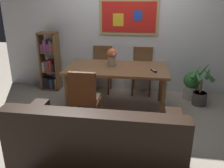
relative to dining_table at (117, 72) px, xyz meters
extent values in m
plane|color=gray|center=(0.08, -0.38, -0.65)|extent=(12.00, 12.00, 0.00)
cube|color=silver|center=(0.08, 0.97, 0.65)|extent=(5.20, 0.10, 2.60)
cube|color=tan|center=(0.10, 0.90, 0.83)|extent=(1.14, 0.02, 0.67)
cube|color=red|center=(0.10, 0.89, 0.83)|extent=(1.04, 0.01, 0.57)
cube|color=gold|center=(-0.10, 0.88, 0.78)|extent=(0.20, 0.00, 0.24)
cube|color=#263FA5|center=(0.27, 0.88, 0.86)|extent=(0.17, 0.00, 0.19)
cube|color=brown|center=(0.00, 0.00, 0.07)|extent=(1.69, 0.93, 0.04)
cylinder|color=brown|center=(-0.76, -0.39, -0.30)|extent=(0.07, 0.07, 0.70)
cylinder|color=brown|center=(0.76, -0.39, -0.30)|extent=(0.07, 0.07, 0.70)
cylinder|color=brown|center=(-0.76, 0.39, -0.30)|extent=(0.07, 0.07, 0.70)
cylinder|color=brown|center=(0.76, 0.39, -0.30)|extent=(0.07, 0.07, 0.70)
cube|color=brown|center=(0.41, 0.73, -0.21)|extent=(0.40, 0.40, 0.03)
cube|color=#997A66|center=(0.41, 0.73, -0.19)|extent=(0.36, 0.36, 0.03)
cylinder|color=brown|center=(0.58, 0.90, -0.44)|extent=(0.04, 0.04, 0.42)
cylinder|color=brown|center=(0.24, 0.90, -0.44)|extent=(0.04, 0.04, 0.42)
cylinder|color=brown|center=(0.58, 0.56, -0.44)|extent=(0.04, 0.04, 0.42)
cylinder|color=brown|center=(0.24, 0.56, -0.44)|extent=(0.04, 0.04, 0.42)
cube|color=brown|center=(0.41, 0.91, 0.03)|extent=(0.38, 0.04, 0.46)
cube|color=brown|center=(0.41, 0.91, 0.23)|extent=(0.38, 0.05, 0.06)
cube|color=brown|center=(-0.41, 0.71, -0.21)|extent=(0.40, 0.40, 0.03)
cube|color=#997A66|center=(-0.41, 0.71, -0.19)|extent=(0.36, 0.36, 0.03)
cylinder|color=brown|center=(-0.24, 0.88, -0.44)|extent=(0.04, 0.04, 0.42)
cylinder|color=brown|center=(-0.58, 0.88, -0.44)|extent=(0.04, 0.04, 0.42)
cylinder|color=brown|center=(-0.24, 0.54, -0.44)|extent=(0.04, 0.04, 0.42)
cylinder|color=brown|center=(-0.58, 0.54, -0.44)|extent=(0.04, 0.04, 0.42)
cube|color=brown|center=(-0.41, 0.89, 0.03)|extent=(0.38, 0.04, 0.46)
cube|color=brown|center=(-0.41, 0.89, 0.23)|extent=(0.38, 0.05, 0.06)
cube|color=brown|center=(-0.35, -0.72, -0.21)|extent=(0.40, 0.40, 0.03)
cube|color=#997A66|center=(-0.35, -0.72, -0.19)|extent=(0.36, 0.36, 0.03)
cylinder|color=brown|center=(-0.52, -0.89, -0.44)|extent=(0.04, 0.04, 0.42)
cylinder|color=brown|center=(-0.18, -0.89, -0.44)|extent=(0.04, 0.04, 0.42)
cylinder|color=brown|center=(-0.52, -0.55, -0.44)|extent=(0.04, 0.04, 0.42)
cylinder|color=brown|center=(-0.18, -0.55, -0.44)|extent=(0.04, 0.04, 0.42)
cube|color=brown|center=(-0.35, -0.90, 0.03)|extent=(0.38, 0.04, 0.46)
cube|color=brown|center=(-0.35, -0.90, 0.23)|extent=(0.38, 0.05, 0.06)
cube|color=black|center=(0.01, -1.57, -0.45)|extent=(1.80, 0.84, 0.40)
cube|color=black|center=(0.01, -1.89, -0.03)|extent=(1.80, 0.20, 0.44)
cube|color=black|center=(-0.80, -1.57, -0.14)|extent=(0.18, 0.80, 0.22)
cube|color=black|center=(0.82, -1.57, -0.14)|extent=(0.18, 0.80, 0.22)
cube|color=#B78C33|center=(-0.44, -1.75, -0.09)|extent=(0.32, 0.16, 0.33)
cube|color=maroon|center=(0.01, -1.75, -0.09)|extent=(0.32, 0.16, 0.33)
cube|color=brown|center=(-1.64, 0.70, -0.06)|extent=(0.03, 0.28, 1.19)
cube|color=brown|center=(-1.31, 0.70, -0.06)|extent=(0.03, 0.28, 1.19)
cube|color=brown|center=(-1.48, 0.70, -0.64)|extent=(0.36, 0.28, 0.03)
cube|color=brown|center=(-1.48, 0.70, 0.52)|extent=(0.36, 0.28, 0.03)
cube|color=brown|center=(-1.48, 0.70, -0.26)|extent=(0.30, 0.28, 0.02)
cube|color=brown|center=(-1.48, 0.70, 0.14)|extent=(0.30, 0.28, 0.02)
cube|color=black|center=(-1.59, 0.70, -0.50)|extent=(0.06, 0.22, 0.23)
cube|color=black|center=(-1.52, 0.70, -0.51)|extent=(0.06, 0.22, 0.21)
cube|color=#2D4C8C|center=(-1.46, 0.70, -0.52)|extent=(0.05, 0.22, 0.21)
cube|color=black|center=(-1.40, 0.70, -0.52)|extent=(0.05, 0.22, 0.20)
cube|color=gold|center=(-1.35, 0.70, -0.51)|extent=(0.04, 0.22, 0.22)
cube|color=beige|center=(-1.59, 0.70, -0.15)|extent=(0.04, 0.22, 0.18)
cube|color=#595960|center=(-1.54, 0.70, -0.14)|extent=(0.05, 0.22, 0.21)
cube|color=#B2332D|center=(-1.50, 0.70, -0.14)|extent=(0.04, 0.22, 0.22)
cube|color=#B2332D|center=(-1.45, 0.70, -0.14)|extent=(0.05, 0.22, 0.22)
cube|color=black|center=(-1.39, 0.70, -0.16)|extent=(0.05, 0.22, 0.17)
cube|color=#7F3F72|center=(-1.59, 0.70, 0.23)|extent=(0.06, 0.22, 0.17)
cube|color=#7F3F72|center=(-1.52, 0.70, 0.27)|extent=(0.06, 0.22, 0.24)
cube|color=#7F3F72|center=(-1.46, 0.70, 0.23)|extent=(0.05, 0.22, 0.17)
cube|color=#595960|center=(-1.40, 0.70, 0.27)|extent=(0.04, 0.22, 0.24)
cube|color=#B2332D|center=(-1.36, 0.70, 0.25)|extent=(0.04, 0.22, 0.21)
cylinder|color=#B2ADA3|center=(1.35, 0.61, -0.53)|extent=(0.29, 0.29, 0.24)
cylinder|color=#332319|center=(1.35, 0.61, -0.42)|extent=(0.26, 0.26, 0.02)
sphere|color=#2D6B33|center=(1.35, 0.61, -0.28)|extent=(0.31, 0.31, 0.31)
cylinder|color=#2D6B33|center=(1.41, 0.46, -0.50)|extent=(0.03, 0.03, 0.25)
cylinder|color=#2D6B33|center=(1.48, 0.70, -0.48)|extent=(0.03, 0.03, 0.21)
cylinder|color=#4C4742|center=(1.46, 0.33, -0.53)|extent=(0.25, 0.25, 0.23)
cylinder|color=#332319|center=(1.46, 0.33, -0.43)|extent=(0.22, 0.22, 0.02)
cylinder|color=brown|center=(1.46, 0.33, -0.29)|extent=(0.04, 0.04, 0.26)
cone|color=#387F3D|center=(1.55, 0.32, -0.04)|extent=(0.09, 0.22, 0.27)
cone|color=#387F3D|center=(1.49, 0.43, -0.03)|extent=(0.26, 0.14, 0.31)
cone|color=#387F3D|center=(1.37, 0.42, -0.06)|extent=(0.24, 0.25, 0.25)
cone|color=#387F3D|center=(1.37, 0.28, -0.08)|extent=(0.18, 0.23, 0.21)
cone|color=#387F3D|center=(1.52, 0.21, -0.04)|extent=(0.29, 0.21, 0.29)
cylinder|color=tan|center=(-0.10, 0.08, 0.17)|extent=(0.13, 0.13, 0.16)
sphere|color=#D86633|center=(-0.10, 0.08, 0.30)|extent=(0.16, 0.16, 0.16)
sphere|color=#D86633|center=(-0.13, 0.14, 0.29)|extent=(0.08, 0.08, 0.08)
sphere|color=pink|center=(-0.06, 0.02, 0.29)|extent=(0.07, 0.07, 0.07)
sphere|color=pink|center=(-0.03, 0.10, 0.30)|extent=(0.06, 0.06, 0.06)
cube|color=black|center=(0.60, -0.14, 0.10)|extent=(0.10, 0.16, 0.02)
cube|color=gray|center=(0.60, -0.14, 0.11)|extent=(0.07, 0.10, 0.00)
camera|label=1|loc=(0.48, -3.79, 1.19)|focal=38.12mm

